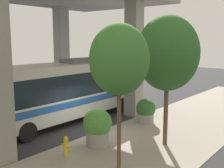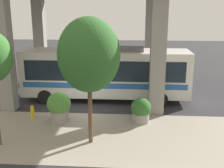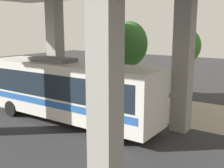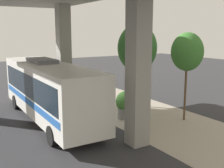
{
  "view_description": "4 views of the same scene",
  "coord_description": "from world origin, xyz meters",
  "px_view_note": "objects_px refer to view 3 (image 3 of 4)",
  "views": [
    {
      "loc": [
        -9.83,
        10.29,
        4.92
      ],
      "look_at": [
        -0.2,
        -1.61,
        2.53
      ],
      "focal_mm": 45.0,
      "sensor_mm": 36.0,
      "label": 1
    },
    {
      "loc": [
        -16.22,
        -3.1,
        6.44
      ],
      "look_at": [
        1.75,
        -1.87,
        1.47
      ],
      "focal_mm": 45.0,
      "sensor_mm": 36.0,
      "label": 2
    },
    {
      "loc": [
        14.72,
        9.93,
        5.48
      ],
      "look_at": [
        0.44,
        0.12,
        2.06
      ],
      "focal_mm": 45.0,
      "sensor_mm": 36.0,
      "label": 3
    },
    {
      "loc": [
        8.36,
        15.34,
        5.51
      ],
      "look_at": [
        -1.05,
        -0.25,
        2.1
      ],
      "focal_mm": 45.0,
      "sensor_mm": 36.0,
      "label": 4
    }
  ],
  "objects_px": {
    "bus": "(68,88)",
    "planter_middle": "(137,97)",
    "street_tree_far": "(129,44)",
    "planter_front": "(82,92)",
    "street_tree_near": "(187,46)",
    "fire_hydrant": "(158,109)"
  },
  "relations": [
    {
      "from": "planter_front",
      "to": "street_tree_near",
      "type": "relative_size",
      "value": 0.27
    },
    {
      "from": "bus",
      "to": "street_tree_near",
      "type": "bearing_deg",
      "value": 148.25
    },
    {
      "from": "street_tree_far",
      "to": "fire_hydrant",
      "type": "bearing_deg",
      "value": 55.22
    },
    {
      "from": "fire_hydrant",
      "to": "planter_front",
      "type": "relative_size",
      "value": 0.6
    },
    {
      "from": "bus",
      "to": "street_tree_far",
      "type": "height_order",
      "value": "street_tree_far"
    },
    {
      "from": "bus",
      "to": "fire_hydrant",
      "type": "xyz_separation_m",
      "value": [
        -4.0,
        3.99,
        -1.61
      ]
    },
    {
      "from": "planter_front",
      "to": "street_tree_near",
      "type": "distance_m",
      "value": 8.37
    },
    {
      "from": "bus",
      "to": "street_tree_near",
      "type": "height_order",
      "value": "street_tree_near"
    },
    {
      "from": "street_tree_near",
      "to": "street_tree_far",
      "type": "height_order",
      "value": "street_tree_far"
    },
    {
      "from": "street_tree_near",
      "to": "planter_middle",
      "type": "bearing_deg",
      "value": -36.56
    },
    {
      "from": "street_tree_near",
      "to": "fire_hydrant",
      "type": "bearing_deg",
      "value": -8.66
    },
    {
      "from": "street_tree_near",
      "to": "bus",
      "type": "bearing_deg",
      "value": -31.75
    },
    {
      "from": "bus",
      "to": "planter_middle",
      "type": "xyz_separation_m",
      "value": [
        -4.29,
        2.29,
        -1.12
      ]
    },
    {
      "from": "street_tree_far",
      "to": "planter_front",
      "type": "bearing_deg",
      "value": -43.43
    },
    {
      "from": "street_tree_near",
      "to": "street_tree_far",
      "type": "distance_m",
      "value": 4.37
    },
    {
      "from": "bus",
      "to": "street_tree_far",
      "type": "distance_m",
      "value": 7.05
    },
    {
      "from": "fire_hydrant",
      "to": "street_tree_far",
      "type": "distance_m",
      "value": 6.08
    },
    {
      "from": "fire_hydrant",
      "to": "street_tree_far",
      "type": "height_order",
      "value": "street_tree_far"
    },
    {
      "from": "fire_hydrant",
      "to": "planter_middle",
      "type": "relative_size",
      "value": 0.48
    },
    {
      "from": "planter_front",
      "to": "fire_hydrant",
      "type": "bearing_deg",
      "value": 90.01
    },
    {
      "from": "bus",
      "to": "fire_hydrant",
      "type": "height_order",
      "value": "bus"
    },
    {
      "from": "street_tree_far",
      "to": "planter_middle",
      "type": "bearing_deg",
      "value": 42.07
    }
  ]
}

